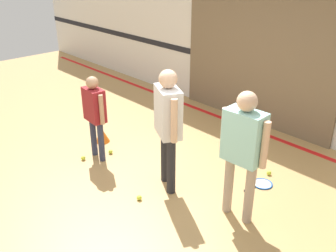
{
  "coord_description": "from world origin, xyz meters",
  "views": [
    {
      "loc": [
        3.18,
        -2.77,
        2.92
      ],
      "look_at": [
        0.04,
        0.17,
        0.91
      ],
      "focal_mm": 40.0,
      "sensor_mm": 36.0,
      "label": 1
    }
  ],
  "objects_px": {
    "person_student_right": "(243,143)",
    "tennis_ball_by_spare_racket": "(269,173)",
    "person_instructor": "(168,118)",
    "tennis_ball_stray_left": "(111,152)",
    "tennis_ball_stray_right": "(83,158)",
    "racket_spare_on_floor": "(262,184)",
    "training_cone": "(102,135)",
    "person_student_left": "(95,109)",
    "tennis_ball_near_instructor": "(139,198)"
  },
  "relations": [
    {
      "from": "person_student_right",
      "to": "tennis_ball_stray_right",
      "type": "bearing_deg",
      "value": 12.2
    },
    {
      "from": "tennis_ball_stray_left",
      "to": "tennis_ball_stray_right",
      "type": "xyz_separation_m",
      "value": [
        -0.12,
        -0.42,
        0.0
      ]
    },
    {
      "from": "person_student_left",
      "to": "training_cone",
      "type": "distance_m",
      "value": 0.87
    },
    {
      "from": "racket_spare_on_floor",
      "to": "tennis_ball_stray_left",
      "type": "relative_size",
      "value": 7.52
    },
    {
      "from": "person_instructor",
      "to": "tennis_ball_stray_left",
      "type": "distance_m",
      "value": 1.62
    },
    {
      "from": "person_student_left",
      "to": "tennis_ball_near_instructor",
      "type": "xyz_separation_m",
      "value": [
        1.3,
        -0.24,
        -0.78
      ]
    },
    {
      "from": "person_student_left",
      "to": "person_student_right",
      "type": "bearing_deg",
      "value": 14.79
    },
    {
      "from": "tennis_ball_stray_right",
      "to": "tennis_ball_stray_left",
      "type": "bearing_deg",
      "value": 73.79
    },
    {
      "from": "racket_spare_on_floor",
      "to": "tennis_ball_by_spare_racket",
      "type": "height_order",
      "value": "tennis_ball_by_spare_racket"
    },
    {
      "from": "training_cone",
      "to": "person_student_left",
      "type": "bearing_deg",
      "value": -40.4
    },
    {
      "from": "tennis_ball_near_instructor",
      "to": "tennis_ball_by_spare_racket",
      "type": "height_order",
      "value": "same"
    },
    {
      "from": "racket_spare_on_floor",
      "to": "tennis_ball_stray_right",
      "type": "height_order",
      "value": "tennis_ball_stray_right"
    },
    {
      "from": "racket_spare_on_floor",
      "to": "tennis_ball_stray_right",
      "type": "xyz_separation_m",
      "value": [
        -2.27,
        -1.43,
        0.02
      ]
    },
    {
      "from": "tennis_ball_stray_right",
      "to": "tennis_ball_by_spare_racket",
      "type": "bearing_deg",
      "value": 38.17
    },
    {
      "from": "person_student_right",
      "to": "training_cone",
      "type": "bearing_deg",
      "value": -1.03
    },
    {
      "from": "racket_spare_on_floor",
      "to": "training_cone",
      "type": "relative_size",
      "value": 2.01
    },
    {
      "from": "person_student_right",
      "to": "tennis_ball_by_spare_racket",
      "type": "bearing_deg",
      "value": -80.11
    },
    {
      "from": "person_student_left",
      "to": "training_cone",
      "type": "xyz_separation_m",
      "value": [
        -0.4,
        0.34,
        -0.69
      ]
    },
    {
      "from": "person_instructor",
      "to": "tennis_ball_near_instructor",
      "type": "height_order",
      "value": "person_instructor"
    },
    {
      "from": "tennis_ball_stray_left",
      "to": "tennis_ball_stray_right",
      "type": "relative_size",
      "value": 1.0
    },
    {
      "from": "person_student_right",
      "to": "tennis_ball_near_instructor",
      "type": "relative_size",
      "value": 24.27
    },
    {
      "from": "tennis_ball_by_spare_racket",
      "to": "tennis_ball_stray_left",
      "type": "xyz_separation_m",
      "value": [
        -2.07,
        -1.3,
        0.0
      ]
    },
    {
      "from": "racket_spare_on_floor",
      "to": "tennis_ball_stray_left",
      "type": "bearing_deg",
      "value": -53.09
    },
    {
      "from": "person_instructor",
      "to": "tennis_ball_by_spare_racket",
      "type": "height_order",
      "value": "person_instructor"
    },
    {
      "from": "tennis_ball_near_instructor",
      "to": "tennis_ball_by_spare_racket",
      "type": "distance_m",
      "value": 1.92
    },
    {
      "from": "person_instructor",
      "to": "training_cone",
      "type": "bearing_deg",
      "value": -155.48
    },
    {
      "from": "tennis_ball_stray_right",
      "to": "tennis_ball_near_instructor",
      "type": "bearing_deg",
      "value": -0.66
    },
    {
      "from": "person_student_right",
      "to": "racket_spare_on_floor",
      "type": "distance_m",
      "value": 1.26
    },
    {
      "from": "racket_spare_on_floor",
      "to": "tennis_ball_by_spare_racket",
      "type": "bearing_deg",
      "value": -153.83
    },
    {
      "from": "person_student_left",
      "to": "tennis_ball_stray_right",
      "type": "relative_size",
      "value": 19.9
    },
    {
      "from": "person_student_left",
      "to": "tennis_ball_by_spare_racket",
      "type": "relative_size",
      "value": 19.9
    },
    {
      "from": "tennis_ball_stray_left",
      "to": "training_cone",
      "type": "bearing_deg",
      "value": 161.75
    },
    {
      "from": "person_student_right",
      "to": "tennis_ball_by_spare_racket",
      "type": "relative_size",
      "value": 24.27
    },
    {
      "from": "tennis_ball_near_instructor",
      "to": "tennis_ball_stray_right",
      "type": "height_order",
      "value": "same"
    },
    {
      "from": "person_student_right",
      "to": "training_cone",
      "type": "height_order",
      "value": "person_student_right"
    },
    {
      "from": "person_instructor",
      "to": "tennis_ball_stray_right",
      "type": "bearing_deg",
      "value": -133.67
    },
    {
      "from": "person_instructor",
      "to": "tennis_ball_stray_left",
      "type": "relative_size",
      "value": 24.95
    },
    {
      "from": "person_instructor",
      "to": "tennis_ball_near_instructor",
      "type": "distance_m",
      "value": 1.1
    },
    {
      "from": "racket_spare_on_floor",
      "to": "tennis_ball_near_instructor",
      "type": "distance_m",
      "value": 1.7
    },
    {
      "from": "tennis_ball_by_spare_racket",
      "to": "tennis_ball_stray_right",
      "type": "bearing_deg",
      "value": -141.83
    },
    {
      "from": "person_instructor",
      "to": "tennis_ball_by_spare_racket",
      "type": "distance_m",
      "value": 1.78
    },
    {
      "from": "tennis_ball_by_spare_racket",
      "to": "tennis_ball_stray_right",
      "type": "distance_m",
      "value": 2.79
    },
    {
      "from": "person_student_left",
      "to": "racket_spare_on_floor",
      "type": "relative_size",
      "value": 2.65
    },
    {
      "from": "person_student_left",
      "to": "person_student_right",
      "type": "xyz_separation_m",
      "value": [
        2.35,
        0.43,
        0.18
      ]
    },
    {
      "from": "tennis_ball_by_spare_racket",
      "to": "training_cone",
      "type": "distance_m",
      "value": 2.77
    },
    {
      "from": "person_student_left",
      "to": "tennis_ball_stray_left",
      "type": "relative_size",
      "value": 19.9
    },
    {
      "from": "person_instructor",
      "to": "tennis_ball_stray_left",
      "type": "bearing_deg",
      "value": -150.05
    },
    {
      "from": "tennis_ball_by_spare_racket",
      "to": "tennis_ball_stray_right",
      "type": "height_order",
      "value": "same"
    },
    {
      "from": "tennis_ball_stray_left",
      "to": "person_student_right",
      "type": "bearing_deg",
      "value": 5.65
    },
    {
      "from": "person_student_right",
      "to": "tennis_ball_stray_right",
      "type": "distance_m",
      "value": 2.7
    }
  ]
}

